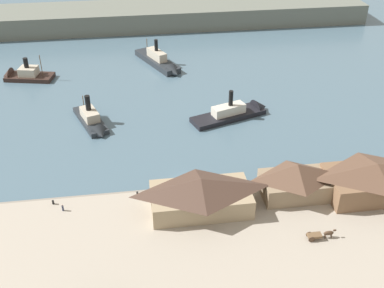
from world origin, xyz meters
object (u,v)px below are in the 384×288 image
(ferry_shed_west_terminal, at_px, (374,179))
(ferry_shed_central_terminal, at_px, (201,194))
(mooring_post_center_west, at_px, (137,194))
(ferry_departing_north, at_px, (238,112))
(ferry_shed_customs_shed, at_px, (296,179))
(ferry_outer_harbor, at_px, (161,62))
(pedestrian_by_tram, at_px, (63,208))
(mooring_post_center_east, at_px, (53,202))
(ferry_approaching_east, at_px, (23,75))
(ferry_near_quay, at_px, (93,122))
(horse_cart, at_px, (320,235))

(ferry_shed_west_terminal, bearing_deg, ferry_shed_central_terminal, 179.59)
(mooring_post_center_west, xyz_separation_m, ferry_departing_north, (29.46, 33.19, -0.47))
(ferry_shed_customs_shed, relative_size, ferry_outer_harbor, 0.57)
(ferry_shed_west_terminal, relative_size, ferry_outer_harbor, 0.81)
(pedestrian_by_tram, bearing_deg, ferry_shed_central_terminal, -6.46)
(ferry_shed_central_terminal, xyz_separation_m, mooring_post_center_east, (-29.98, 5.55, -3.28))
(ferry_shed_west_terminal, distance_m, pedestrian_by_tram, 64.58)
(ferry_outer_harbor, bearing_deg, ferry_shed_west_terminal, -63.52)
(ferry_shed_west_terminal, bearing_deg, ferry_outer_harbor, 116.48)
(ferry_approaching_east, xyz_separation_m, ferry_departing_north, (63.57, -33.76, -0.09))
(mooring_post_center_east, bearing_deg, mooring_post_center_west, 1.32)
(ferry_shed_customs_shed, relative_size, ferry_near_quay, 0.77)
(mooring_post_center_west, bearing_deg, pedestrian_by_tram, -169.53)
(ferry_approaching_east, relative_size, ferry_outer_harbor, 0.69)
(ferry_departing_north, bearing_deg, ferry_outer_harbor, 116.26)
(ferry_shed_central_terminal, relative_size, ferry_approaching_east, 1.18)
(ferry_near_quay, bearing_deg, horse_cart, -49.04)
(mooring_post_center_east, bearing_deg, ferry_shed_west_terminal, -4.98)
(pedestrian_by_tram, height_order, ferry_near_quay, ferry_near_quay)
(ferry_shed_customs_shed, bearing_deg, mooring_post_center_west, 172.78)
(mooring_post_center_east, bearing_deg, ferry_outer_harbor, 68.28)
(ferry_shed_central_terminal, bearing_deg, ferry_outer_harbor, 91.24)
(pedestrian_by_tram, bearing_deg, ferry_departing_north, 38.90)
(horse_cart, relative_size, ferry_approaching_east, 0.32)
(ferry_shed_west_terminal, bearing_deg, ferry_shed_customs_shed, 172.89)
(ferry_departing_north, bearing_deg, pedestrian_by_tram, -141.10)
(mooring_post_center_west, distance_m, mooring_post_center_east, 17.37)
(pedestrian_by_tram, xyz_separation_m, ferry_near_quay, (4.58, 35.79, -0.56))
(mooring_post_center_east, bearing_deg, ferry_shed_central_terminal, -10.48)
(ferry_shed_west_terminal, relative_size, ferry_approaching_east, 1.16)
(ferry_approaching_east, height_order, ferry_outer_harbor, ferry_outer_harbor)
(ferry_shed_customs_shed, xyz_separation_m, ferry_outer_harbor, (-22.00, 74.86, -3.55))
(ferry_outer_harbor, height_order, ferry_near_quay, ferry_outer_harbor)
(horse_cart, relative_size, mooring_post_center_west, 6.21)
(ferry_approaching_east, relative_size, ferry_departing_north, 0.73)
(mooring_post_center_west, height_order, mooring_post_center_east, same)
(ferry_shed_west_terminal, xyz_separation_m, mooring_post_center_west, (-49.26, 6.21, -3.39))
(pedestrian_by_tram, xyz_separation_m, mooring_post_center_west, (15.16, 2.80, -0.26))
(ferry_shed_customs_shed, bearing_deg, ferry_departing_north, 95.35)
(horse_cart, bearing_deg, ferry_shed_customs_shed, 92.15)
(pedestrian_by_tram, bearing_deg, ferry_shed_customs_shed, -1.63)
(ferry_shed_customs_shed, bearing_deg, ferry_outer_harbor, 106.37)
(ferry_approaching_east, xyz_separation_m, ferry_outer_harbor, (45.08, 3.74, 0.24))
(horse_cart, distance_m, ferry_outer_harbor, 91.26)
(ferry_shed_central_terminal, bearing_deg, ferry_departing_north, 66.72)
(ferry_shed_central_terminal, height_order, mooring_post_center_west, ferry_shed_central_terminal)
(ferry_shed_central_terminal, xyz_separation_m, ferry_approaching_east, (-46.74, 72.90, -3.66))
(ferry_shed_west_terminal, xyz_separation_m, mooring_post_center_east, (-66.62, 5.81, -3.39))
(ferry_departing_north, bearing_deg, ferry_shed_customs_shed, -84.65)
(mooring_post_center_west, xyz_separation_m, mooring_post_center_east, (-17.36, -0.40, 0.00))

